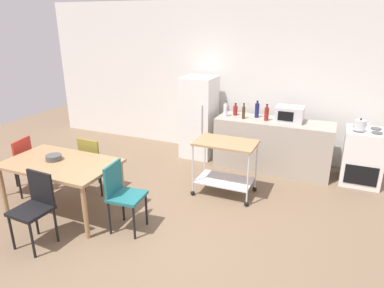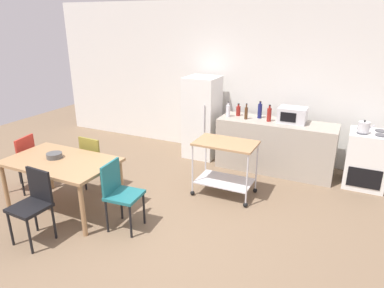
% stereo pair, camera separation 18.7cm
% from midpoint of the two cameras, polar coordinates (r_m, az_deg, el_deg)
% --- Properties ---
extents(ground_plane, '(12.00, 12.00, 0.00)m').
position_cam_midpoint_polar(ground_plane, '(4.53, -6.83, -14.49)').
color(ground_plane, brown).
extents(back_wall, '(8.40, 0.12, 2.90)m').
position_cam_midpoint_polar(back_wall, '(6.78, 6.39, 10.44)').
color(back_wall, silver).
rests_on(back_wall, ground_plane).
extents(kitchen_counter, '(2.00, 0.64, 0.90)m').
position_cam_midpoint_polar(kitchen_counter, '(6.26, 12.28, -0.18)').
color(kitchen_counter, '#A89E8E').
rests_on(kitchen_counter, ground_plane).
extents(dining_table, '(1.50, 0.90, 0.75)m').
position_cam_midpoint_polar(dining_table, '(5.01, -21.83, -3.64)').
color(dining_table, '#A37A51').
rests_on(dining_table, ground_plane).
extents(chair_red, '(0.47, 0.47, 0.89)m').
position_cam_midpoint_polar(chair_red, '(5.89, -27.59, -2.68)').
color(chair_red, '#B72D23').
rests_on(chair_red, ground_plane).
extents(chair_olive, '(0.42, 0.42, 0.89)m').
position_cam_midpoint_polar(chair_olive, '(5.51, -16.65, -2.65)').
color(chair_olive, olive).
rests_on(chair_olive, ground_plane).
extents(chair_teal, '(0.43, 0.43, 0.89)m').
position_cam_midpoint_polar(chair_teal, '(4.45, -12.63, -7.79)').
color(chair_teal, '#1E666B').
rests_on(chair_teal, ground_plane).
extents(chair_black, '(0.42, 0.42, 0.89)m').
position_cam_midpoint_polar(chair_black, '(4.51, -25.58, -9.00)').
color(chair_black, black).
rests_on(chair_black, ground_plane).
extents(stove_oven, '(0.60, 0.61, 0.92)m').
position_cam_midpoint_polar(stove_oven, '(6.20, 25.53, -1.91)').
color(stove_oven, white).
rests_on(stove_oven, ground_plane).
extents(refrigerator, '(0.60, 0.63, 1.55)m').
position_cam_midpoint_polar(refrigerator, '(6.65, 0.34, 4.42)').
color(refrigerator, white).
rests_on(refrigerator, ground_plane).
extents(kitchen_cart, '(0.91, 0.57, 0.85)m').
position_cam_midpoint_polar(kitchen_cart, '(5.20, 4.48, -2.50)').
color(kitchen_cart, '#A37A51').
rests_on(kitchen_cart, ground_plane).
extents(bottle_soda, '(0.07, 0.07, 0.27)m').
position_cam_midpoint_polar(bottle_soda, '(6.24, 4.68, 5.58)').
color(bottle_soda, silver).
rests_on(bottle_soda, kitchen_counter).
extents(bottle_wine, '(0.08, 0.08, 0.22)m').
position_cam_midpoint_polar(bottle_wine, '(6.34, 6.33, 5.55)').
color(bottle_wine, maroon).
rests_on(bottle_wine, kitchen_counter).
extents(bottle_olive_oil, '(0.06, 0.06, 0.28)m').
position_cam_midpoint_polar(bottle_olive_oil, '(6.13, 7.63, 5.20)').
color(bottle_olive_oil, '#4C2D19').
rests_on(bottle_olive_oil, kitchen_counter).
extents(bottle_sesame_oil, '(0.07, 0.07, 0.30)m').
position_cam_midpoint_polar(bottle_sesame_oil, '(6.24, 9.82, 5.52)').
color(bottle_sesame_oil, navy).
rests_on(bottle_sesame_oil, kitchen_counter).
extents(bottle_soy_sauce, '(0.07, 0.07, 0.29)m').
position_cam_midpoint_polar(bottle_soy_sauce, '(6.07, 11.32, 4.93)').
color(bottle_soy_sauce, maroon).
rests_on(bottle_soy_sauce, kitchen_counter).
extents(microwave, '(0.46, 0.35, 0.26)m').
position_cam_midpoint_polar(microwave, '(6.10, 14.94, 4.79)').
color(microwave, silver).
rests_on(microwave, kitchen_counter).
extents(fruit_bowl, '(0.21, 0.21, 0.07)m').
position_cam_midpoint_polar(fruit_bowl, '(5.08, -22.86, -2.09)').
color(fruit_bowl, '#4C4C4C').
rests_on(fruit_bowl, dining_table).
extents(kettle, '(0.24, 0.17, 0.19)m').
position_cam_midpoint_polar(kettle, '(5.94, 25.18, 2.84)').
color(kettle, silver).
rests_on(kettle, stove_oven).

